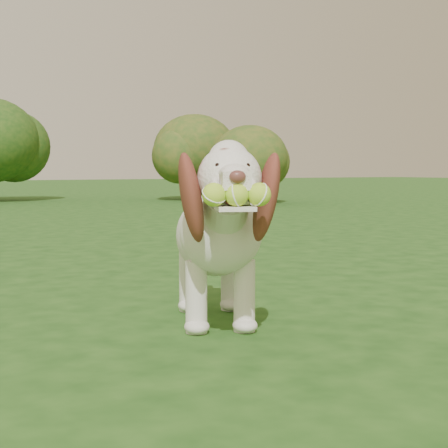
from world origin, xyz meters
TOP-DOWN VIEW (x-y plane):
  - ground at (0.00, 0.00)m, footprint 80.00×80.00m
  - dog at (-0.23, -0.40)m, footprint 0.79×1.26m
  - shrub_d at (5.82, 8.87)m, footprint 1.57×1.57m
  - shrub_f at (5.64, 10.99)m, footprint 1.92×1.92m

SIDE VIEW (x-z plane):
  - ground at x=0.00m, z-range 0.00..0.00m
  - dog at x=-0.23m, z-range 0.03..0.88m
  - shrub_d at x=5.82m, z-range 0.14..1.77m
  - shrub_f at x=5.64m, z-range 0.17..2.16m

